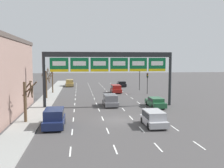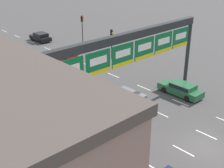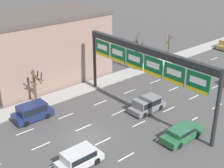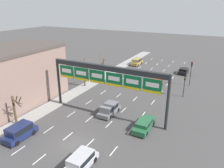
{
  "view_description": "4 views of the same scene",
  "coord_description": "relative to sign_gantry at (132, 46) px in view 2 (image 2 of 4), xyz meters",
  "views": [
    {
      "loc": [
        -4.26,
        -26.79,
        6.55
      ],
      "look_at": [
        -0.06,
        4.86,
        3.58
      ],
      "focal_mm": 40.0,
      "sensor_mm": 36.0,
      "label": 1
    },
    {
      "loc": [
        -19.39,
        -9.93,
        14.56
      ],
      "look_at": [
        -3.15,
        7.54,
        4.02
      ],
      "focal_mm": 50.0,
      "sensor_mm": 36.0,
      "label": 2
    },
    {
      "loc": [
        21.65,
        -15.17,
        17.53
      ],
      "look_at": [
        0.24,
        3.39,
        5.0
      ],
      "focal_mm": 50.0,
      "sensor_mm": 36.0,
      "label": 3
    },
    {
      "loc": [
        14.45,
        -17.74,
        16.04
      ],
      "look_at": [
        -1.0,
        12.06,
        3.66
      ],
      "focal_mm": 35.0,
      "sensor_mm": 36.0,
      "label": 4
    }
  ],
  "objects": [
    {
      "name": "suv_grey",
      "position": [
        0.21,
        0.41,
        -5.52
      ],
      "size": [
        1.97,
        4.43,
        1.68
      ],
      "color": "slate",
      "rests_on": "ground_plane"
    },
    {
      "name": "lane_dashes",
      "position": [
        -0.0,
        5.15,
        -6.45
      ],
      "size": [
        10.02,
        67.0,
        0.01
      ],
      "color": "white",
      "rests_on": "ground_plane"
    },
    {
      "name": "traffic_light_near_gantry",
      "position": [
        9.15,
        19.06,
        -2.85
      ],
      "size": [
        0.3,
        0.35,
        5.07
      ],
      "color": "black",
      "rests_on": "ground_plane"
    },
    {
      "name": "ground_plane",
      "position": [
        0.0,
        -8.35,
        -6.45
      ],
      "size": [
        220.0,
        220.0,
        0.0
      ],
      "primitive_type": "plane",
      "color": "#474444"
    },
    {
      "name": "suv_red",
      "position": [
        3.24,
        15.06,
        -5.53
      ],
      "size": [
        1.94,
        3.96,
        1.65
      ],
      "color": "maroon",
      "rests_on": "ground_plane"
    },
    {
      "name": "sign_gantry",
      "position": [
        0.0,
        0.0,
        0.0
      ],
      "size": [
        18.5,
        0.7,
        7.79
      ],
      "color": "#232628",
      "rests_on": "ground_plane"
    },
    {
      "name": "car_black",
      "position": [
        6.47,
        27.12,
        -5.7
      ],
      "size": [
        1.94,
        4.19,
        1.4
      ],
      "color": "black",
      "rests_on": "ground_plane"
    },
    {
      "name": "traffic_light_mid_block",
      "position": [
        9.11,
        12.45,
        -3.45
      ],
      "size": [
        0.3,
        0.35,
        4.17
      ],
      "color": "black",
      "rests_on": "ground_plane"
    },
    {
      "name": "car_green",
      "position": [
        6.48,
        -1.25,
        -5.71
      ],
      "size": [
        1.84,
        4.88,
        1.37
      ],
      "color": "#235B38",
      "rests_on": "ground_plane"
    }
  ]
}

